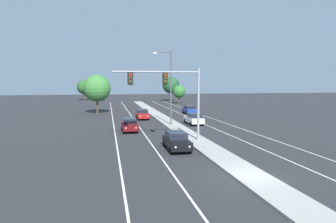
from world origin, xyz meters
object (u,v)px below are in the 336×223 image
Objects in this scene: tree_far_left_a at (97,88)px; tree_far_right_b at (171,85)px; car_oncoming_black at (177,141)px; tree_far_left_b at (101,90)px; overhead_signal_mast at (172,88)px; car_receding_blue at (189,109)px; tree_far_right_a at (179,92)px; car_oncoming_red at (142,114)px; car_oncoming_darkred at (129,124)px; street_lamp_median at (169,83)px; tree_far_left_c at (84,87)px; car_receding_white at (194,119)px.

tree_far_right_b is at bearing 57.56° from tree_far_left_a.
car_oncoming_black is 73.00m from tree_far_left_b.
overhead_signal_mast is 27.30m from car_receding_blue.
car_oncoming_red is at bearing -113.07° from tree_far_right_a.
car_oncoming_black is at bearing -88.84° from car_oncoming_red.
tree_far_right_b is at bearing 90.38° from tree_far_right_a.
tree_far_left_a is at bearing -89.76° from tree_far_left_b.
overhead_signal_mast is 63.92m from tree_far_right_b.
tree_far_left_b reaches higher than car_oncoming_darkred.
tree_far_left_a reaches higher than tree_far_left_b.
street_lamp_median is 9.80m from car_oncoming_red.
tree_far_left_c is 43.66m from tree_far_left_a.
tree_far_left_a reaches higher than tree_far_left_c.
overhead_signal_mast is 13.76m from car_receding_white.
tree_far_right_a reaches higher than car_receding_white.
car_oncoming_black is at bearing -111.66° from car_receding_white.
tree_far_left_c is (-5.33, 3.23, 0.95)m from tree_far_left_b.
tree_far_left_c reaches higher than car_receding_blue.
car_oncoming_red is at bearing 109.41° from street_lamp_median.
tree_far_left_a is at bearing 167.76° from car_receding_blue.
tree_far_left_a is (-7.80, 32.44, 3.99)m from car_oncoming_black.
car_oncoming_darkred is 21.76m from car_receding_blue.
tree_far_right_a is at bearing 66.93° from car_oncoming_red.
tree_far_left_a is at bearing 119.56° from street_lamp_median.
overhead_signal_mast is 69.69m from tree_far_left_b.
car_oncoming_black is 0.88× the size of tree_far_right_a.
tree_far_right_b is at bearing 81.62° from car_receding_white.
overhead_signal_mast is 73.67m from tree_far_left_c.
tree_far_right_b is at bearing -17.18° from tree_far_left_b.
tree_far_right_a reaches higher than car_oncoming_black.
overhead_signal_mast is 19.72m from car_oncoming_red.
tree_far_left_b is (-13.93, 57.50, 2.50)m from car_receding_white.
street_lamp_median is at bearing -60.44° from tree_far_left_a.
car_oncoming_black is 33.61m from tree_far_left_a.
street_lamp_median reaches higher than tree_far_left_c.
tree_far_left_c is at bearing 107.59° from car_receding_white.
car_oncoming_red is 50.62m from tree_far_left_b.
car_receding_white is 0.89× the size of tree_far_right_a.
car_oncoming_black is at bearing -80.05° from tree_far_left_c.
street_lamp_median is 20.59m from tree_far_left_a.
tree_far_left_c reaches higher than car_oncoming_darkred.
car_oncoming_red is (-0.73, 19.17, -4.55)m from overhead_signal_mast.
tree_far_right_a is at bearing 79.38° from car_receding_white.
car_oncoming_darkred is 0.68× the size of tree_far_left_c.
car_oncoming_red is 45.74m from tree_far_right_b.
car_receding_blue is 0.88× the size of tree_far_left_b.
tree_far_right_a is 0.67× the size of tree_far_right_b.
tree_far_left_c reaches higher than car_oncoming_red.
tree_far_right_a is (4.41, 26.60, 2.49)m from car_receding_blue.
car_oncoming_black is 0.69× the size of tree_far_left_c.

